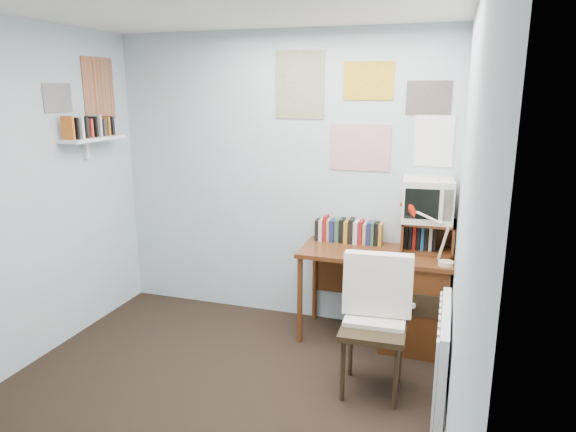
{
  "coord_description": "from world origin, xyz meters",
  "views": [
    {
      "loc": [
        1.42,
        -2.45,
        2.01
      ],
      "look_at": [
        0.31,
        1.02,
        1.11
      ],
      "focal_mm": 32.0,
      "sensor_mm": 36.0,
      "label": 1
    }
  ],
  "objects_px": {
    "desk_chair": "(373,330)",
    "desk_lamp": "(448,239)",
    "desk": "(408,297)",
    "wall_shelf": "(93,139)",
    "radiator": "(443,356)",
    "tv_riser": "(428,236)",
    "crt_tv": "(427,198)"
  },
  "relations": [
    {
      "from": "desk_chair",
      "to": "radiator",
      "type": "relative_size",
      "value": 1.14
    },
    {
      "from": "desk_chair",
      "to": "tv_riser",
      "type": "xyz_separation_m",
      "value": [
        0.28,
        0.88,
        0.43
      ]
    },
    {
      "from": "tv_riser",
      "to": "radiator",
      "type": "height_order",
      "value": "tv_riser"
    },
    {
      "from": "desk_lamp",
      "to": "tv_riser",
      "type": "distance_m",
      "value": 0.34
    },
    {
      "from": "desk_lamp",
      "to": "radiator",
      "type": "relative_size",
      "value": 0.5
    },
    {
      "from": "crt_tv",
      "to": "desk_chair",
      "type": "bearing_deg",
      "value": -110.3
    },
    {
      "from": "desk",
      "to": "radiator",
      "type": "height_order",
      "value": "desk"
    },
    {
      "from": "desk_chair",
      "to": "wall_shelf",
      "type": "xyz_separation_m",
      "value": [
        -2.41,
        0.39,
        1.16
      ]
    },
    {
      "from": "desk_lamp",
      "to": "radiator",
      "type": "height_order",
      "value": "desk_lamp"
    },
    {
      "from": "desk_chair",
      "to": "crt_tv",
      "type": "height_order",
      "value": "crt_tv"
    },
    {
      "from": "desk_chair",
      "to": "tv_riser",
      "type": "distance_m",
      "value": 1.02
    },
    {
      "from": "crt_tv",
      "to": "radiator",
      "type": "bearing_deg",
      "value": -84.03
    },
    {
      "from": "desk",
      "to": "wall_shelf",
      "type": "bearing_deg",
      "value": -171.6
    },
    {
      "from": "tv_riser",
      "to": "radiator",
      "type": "distance_m",
      "value": 1.15
    },
    {
      "from": "crt_tv",
      "to": "wall_shelf",
      "type": "relative_size",
      "value": 0.62
    },
    {
      "from": "tv_riser",
      "to": "desk_chair",
      "type": "bearing_deg",
      "value": -107.67
    },
    {
      "from": "desk_lamp",
      "to": "desk",
      "type": "bearing_deg",
      "value": 145.92
    },
    {
      "from": "desk",
      "to": "wall_shelf",
      "type": "xyz_separation_m",
      "value": [
        -2.57,
        -0.38,
        1.21
      ]
    },
    {
      "from": "tv_riser",
      "to": "desk_lamp",
      "type": "bearing_deg",
      "value": -63.56
    },
    {
      "from": "desk",
      "to": "wall_shelf",
      "type": "height_order",
      "value": "wall_shelf"
    },
    {
      "from": "desk_lamp",
      "to": "wall_shelf",
      "type": "xyz_separation_m",
      "value": [
        -2.84,
        -0.19,
        0.66
      ]
    },
    {
      "from": "wall_shelf",
      "to": "desk",
      "type": "bearing_deg",
      "value": 8.4
    },
    {
      "from": "radiator",
      "to": "wall_shelf",
      "type": "relative_size",
      "value": 1.29
    },
    {
      "from": "radiator",
      "to": "wall_shelf",
      "type": "height_order",
      "value": "wall_shelf"
    },
    {
      "from": "desk_chair",
      "to": "desk",
      "type": "bearing_deg",
      "value": 76.32
    },
    {
      "from": "desk_chair",
      "to": "wall_shelf",
      "type": "relative_size",
      "value": 1.47
    },
    {
      "from": "radiator",
      "to": "wall_shelf",
      "type": "bearing_deg",
      "value": 169.11
    },
    {
      "from": "desk_chair",
      "to": "desk_lamp",
      "type": "height_order",
      "value": "desk_lamp"
    },
    {
      "from": "desk_lamp",
      "to": "crt_tv",
      "type": "bearing_deg",
      "value": 119.4
    },
    {
      "from": "desk_chair",
      "to": "desk_lamp",
      "type": "bearing_deg",
      "value": 52.11
    },
    {
      "from": "desk",
      "to": "tv_riser",
      "type": "bearing_deg",
      "value": 42.96
    },
    {
      "from": "radiator",
      "to": "desk_chair",
      "type": "bearing_deg",
      "value": 160.86
    }
  ]
}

